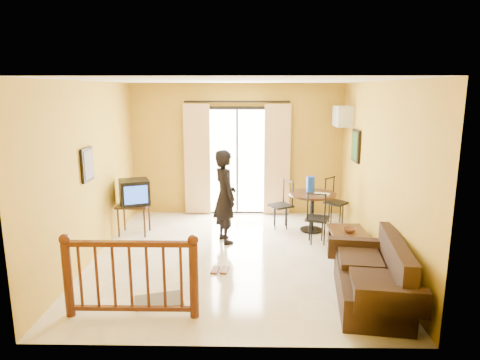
{
  "coord_description": "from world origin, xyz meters",
  "views": [
    {
      "loc": [
        0.23,
        -6.57,
        2.69
      ],
      "look_at": [
        0.1,
        0.2,
        1.23
      ],
      "focal_mm": 32.0,
      "sensor_mm": 36.0,
      "label": 1
    }
  ],
  "objects_px": {
    "coffee_table": "(349,242)",
    "sofa": "(375,279)",
    "television": "(134,192)",
    "dining_table": "(312,201)",
    "standing_person": "(225,196)"
  },
  "relations": [
    {
      "from": "coffee_table",
      "to": "television",
      "type": "bearing_deg",
      "value": 162.45
    },
    {
      "from": "television",
      "to": "coffee_table",
      "type": "height_order",
      "value": "television"
    },
    {
      "from": "dining_table",
      "to": "coffee_table",
      "type": "distance_m",
      "value": 1.51
    },
    {
      "from": "television",
      "to": "sofa",
      "type": "height_order",
      "value": "television"
    },
    {
      "from": "television",
      "to": "dining_table",
      "type": "xyz_separation_m",
      "value": [
        3.33,
        0.25,
        -0.22
      ]
    },
    {
      "from": "dining_table",
      "to": "standing_person",
      "type": "bearing_deg",
      "value": -159.07
    },
    {
      "from": "coffee_table",
      "to": "sofa",
      "type": "distance_m",
      "value": 1.38
    },
    {
      "from": "television",
      "to": "dining_table",
      "type": "relative_size",
      "value": 0.73
    },
    {
      "from": "coffee_table",
      "to": "standing_person",
      "type": "xyz_separation_m",
      "value": [
        -2.02,
        0.81,
        0.53
      ]
    },
    {
      "from": "television",
      "to": "standing_person",
      "type": "distance_m",
      "value": 1.74
    },
    {
      "from": "television",
      "to": "sofa",
      "type": "distance_m",
      "value": 4.54
    },
    {
      "from": "coffee_table",
      "to": "standing_person",
      "type": "distance_m",
      "value": 2.24
    },
    {
      "from": "television",
      "to": "dining_table",
      "type": "height_order",
      "value": "television"
    },
    {
      "from": "television",
      "to": "standing_person",
      "type": "xyz_separation_m",
      "value": [
        1.7,
        -0.37,
        0.02
      ]
    },
    {
      "from": "coffee_table",
      "to": "sofa",
      "type": "bearing_deg",
      "value": -89.85
    }
  ]
}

